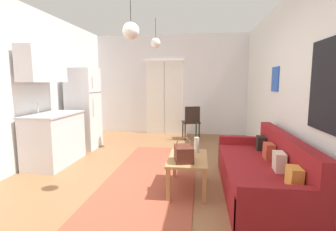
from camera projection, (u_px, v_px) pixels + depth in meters
ground_plane at (139, 189)px, 3.61m from camera, size 4.81×8.12×0.10m
wall_back at (170, 85)px, 7.17m from camera, size 4.41×0.13×2.78m
wall_right at (307, 88)px, 3.14m from camera, size 0.12×7.72×2.78m
area_rug at (152, 177)px, 3.93m from camera, size 1.32×3.52×0.01m
couch at (264, 175)px, 3.29m from camera, size 0.84×2.19×0.80m
coffee_table at (188, 162)px, 3.46m from camera, size 0.52×0.87×0.45m
bamboo_vase at (197, 145)px, 3.68m from camera, size 0.07×0.07×0.44m
handbag at (184, 153)px, 3.27m from camera, size 0.28×0.35×0.32m
refrigerator at (84, 109)px, 5.57m from camera, size 0.59×0.65×1.76m
kitchen_counter at (52, 121)px, 4.50m from camera, size 0.63×1.16×2.06m
accent_chair at (191, 121)px, 6.46m from camera, size 0.50×0.49×0.86m
pendant_lamp_near at (131, 31)px, 3.03m from camera, size 0.20×0.20×0.80m
pendant_lamp_far at (156, 43)px, 5.26m from camera, size 0.21×0.21×0.61m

